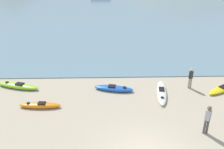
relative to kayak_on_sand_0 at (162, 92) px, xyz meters
The scene contains 6 objects.
kayak_on_sand_0 is the anchor object (origin of this frame).
kayak_on_sand_2 3.36m from the kayak_on_sand_0, 169.50° to the left, with size 2.90×1.34×0.37m.
kayak_on_sand_3 8.23m from the kayak_on_sand_0, 169.64° to the right, with size 2.70×0.75×0.36m.
kayak_on_sand_4 10.33m from the kayak_on_sand_0, behind, with size 3.32×1.61×0.38m.
person_near_foreground 4.66m from the kayak_on_sand_0, 70.05° to the right, with size 0.35×0.30×1.75m.
person_near_waterline 2.46m from the kayak_on_sand_0, 20.48° to the left, with size 0.32×0.27×1.56m.
Camera 1 is at (-1.87, -9.66, 9.24)m, focal length 42.00 mm.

